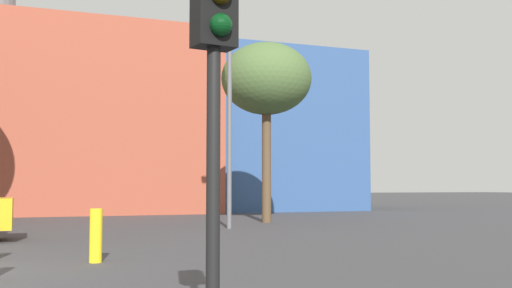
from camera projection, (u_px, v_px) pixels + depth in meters
name	position (u px, v px, depth m)	size (l,w,h in m)	color
traffic_light_near_right	(215.00, 52.00, 5.21)	(0.39, 0.38, 3.56)	black
bare_tree_0	(266.00, 80.00, 24.63)	(3.68, 3.68, 7.29)	brown
bollard_yellow_2	(96.00, 236.00, 11.64)	(0.24, 0.24, 1.03)	yellow
street_lamp	(230.00, 86.00, 21.07)	(0.80, 0.24, 8.81)	#59595E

